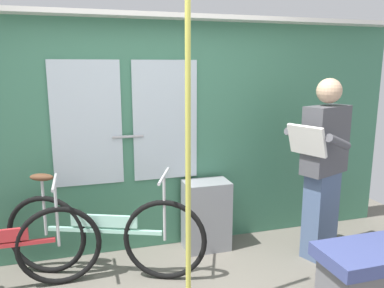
% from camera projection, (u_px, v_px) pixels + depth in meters
% --- Properties ---
extents(train_door_wall, '(5.09, 0.28, 2.17)m').
position_uv_depth(train_door_wall, '(148.00, 131.00, 3.53)').
color(train_door_wall, '#427F60').
rests_on(train_door_wall, ground_plane).
extents(bicycle_near_door, '(1.59, 0.74, 0.90)m').
position_uv_depth(bicycle_near_door, '(104.00, 235.00, 3.14)').
color(bicycle_near_door, black).
rests_on(bicycle_near_door, ground_plane).
extents(passenger_reading_newspaper, '(0.62, 0.55, 1.63)m').
position_uv_depth(passenger_reading_newspaper, '(323.00, 166.00, 3.38)').
color(passenger_reading_newspaper, slate).
rests_on(passenger_reading_newspaper, ground_plane).
extents(trash_bin_by_wall, '(0.43, 0.28, 0.67)m').
position_uv_depth(trash_bin_by_wall, '(206.00, 215.00, 3.63)').
color(trash_bin_by_wall, gray).
rests_on(trash_bin_by_wall, ground_plane).
extents(handrail_pole, '(0.04, 0.04, 2.13)m').
position_uv_depth(handrail_pole, '(188.00, 171.00, 2.46)').
color(handrail_pole, '#C6C14C').
rests_on(handrail_pole, ground_plane).
extents(bench_seat_corner, '(0.70, 0.44, 0.45)m').
position_uv_depth(bench_seat_corner, '(366.00, 275.00, 2.77)').
color(bench_seat_corner, '#3D477F').
rests_on(bench_seat_corner, ground_plane).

